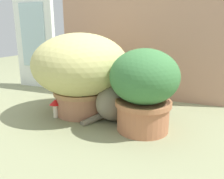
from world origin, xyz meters
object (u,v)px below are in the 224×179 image
cat (119,99)px  mushroom_ornament_red (55,105)px  grass_planter (81,69)px  leafy_planter (144,87)px  mushroom_ornament_pink (89,102)px

cat → mushroom_ornament_red: cat is taller
grass_planter → leafy_planter: bearing=-14.0°
grass_planter → mushroom_ornament_red: (-0.11, -0.13, -0.20)m
mushroom_ornament_pink → mushroom_ornament_red: mushroom_ornament_pink is taller
grass_planter → cat: 0.29m
grass_planter → mushroom_ornament_pink: (0.08, -0.06, -0.17)m
mushroom_ornament_pink → grass_planter: bearing=143.3°
leafy_planter → cat: 0.21m
cat → mushroom_ornament_pink: cat is taller
grass_planter → mushroom_ornament_pink: size_ratio=4.07×
grass_planter → cat: grass_planter is taller
leafy_planter → cat: leafy_planter is taller
cat → mushroom_ornament_red: bearing=-162.1°
leafy_planter → mushroom_ornament_pink: leafy_planter is taller
grass_planter → mushroom_ornament_red: bearing=-130.2°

